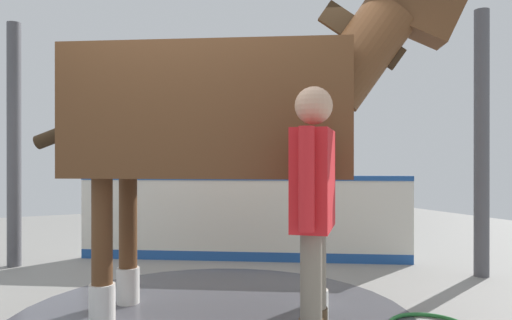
# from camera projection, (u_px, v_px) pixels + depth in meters

# --- Properties ---
(wet_patch) EXTENTS (3.31, 3.31, 0.00)m
(wet_patch) POSITION_uv_depth(u_px,v_px,m) (213.00, 316.00, 3.79)
(wet_patch) COLOR #4C4C54
(wet_patch) RESTS_ON ground
(barrier_wall) EXTENTS (2.24, 3.67, 1.08)m
(barrier_wall) POSITION_uv_depth(u_px,v_px,m) (243.00, 221.00, 5.85)
(barrier_wall) COLOR silver
(barrier_wall) RESTS_ON ground
(roof_post_near) EXTENTS (0.16, 0.16, 2.94)m
(roof_post_near) POSITION_uv_depth(u_px,v_px,m) (482.00, 143.00, 5.09)
(roof_post_near) COLOR #4C4C51
(roof_post_near) RESTS_ON ground
(roof_post_far) EXTENTS (0.16, 0.16, 2.94)m
(roof_post_far) POSITION_uv_depth(u_px,v_px,m) (14.00, 144.00, 5.57)
(roof_post_far) COLOR #4C4C51
(roof_post_far) RESTS_ON ground
(horse) EXTENTS (2.12, 3.11, 2.74)m
(horse) POSITION_uv_depth(u_px,v_px,m) (226.00, 119.00, 3.77)
(horse) COLOR brown
(horse) RESTS_ON ground
(handler) EXTENTS (0.55, 0.49, 1.74)m
(handler) POSITION_uv_depth(u_px,v_px,m) (314.00, 205.00, 2.83)
(handler) COLOR #47331E
(handler) RESTS_ON ground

